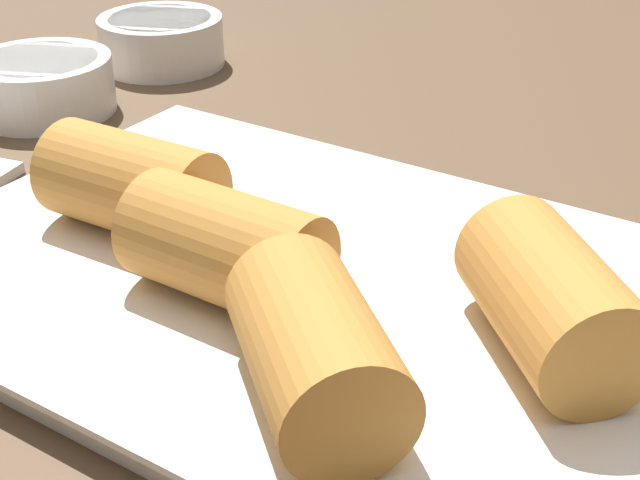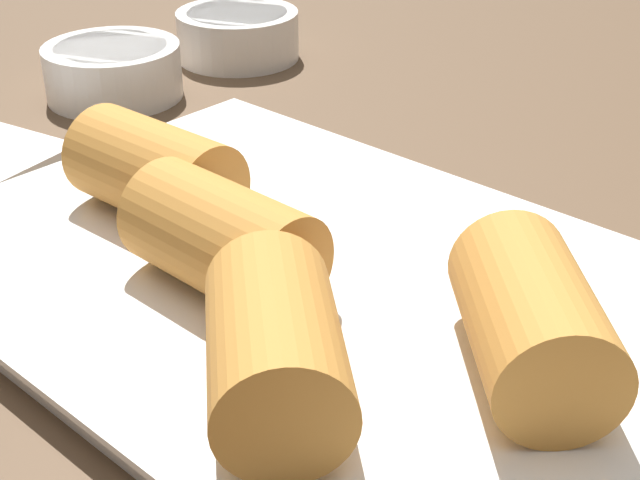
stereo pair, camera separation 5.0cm
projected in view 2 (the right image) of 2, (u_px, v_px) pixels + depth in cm
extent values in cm
cube|color=brown|center=(359.00, 307.00, 38.32)|extent=(180.00, 140.00, 2.00)
cube|color=white|center=(320.00, 296.00, 36.12)|extent=(33.55, 22.02, 1.20)
cube|color=white|center=(320.00, 281.00, 35.74)|extent=(34.89, 22.90, 0.30)
cylinder|color=#C68438|center=(223.00, 239.00, 34.01)|extent=(7.59, 4.40, 4.34)
sphere|color=#B23D2D|center=(171.00, 213.00, 35.85)|extent=(2.82, 2.82, 2.82)
cylinder|color=#C68438|center=(275.00, 348.00, 27.98)|extent=(8.55, 8.23, 4.34)
sphere|color=beige|center=(268.00, 294.00, 30.67)|extent=(2.82, 2.82, 2.82)
cylinder|color=#C68438|center=(532.00, 321.00, 29.25)|extent=(8.40, 8.43, 4.34)
sphere|color=#B23D2D|center=(511.00, 271.00, 31.96)|extent=(2.82, 2.82, 2.82)
cylinder|color=#C68438|center=(155.00, 171.00, 39.24)|extent=(7.71, 4.62, 4.34)
sphere|color=#56843D|center=(110.00, 152.00, 40.98)|extent=(2.82, 2.82, 2.82)
cylinder|color=white|center=(113.00, 71.00, 56.70)|extent=(8.65, 8.65, 3.38)
cylinder|color=beige|center=(111.00, 50.00, 56.01)|extent=(7.09, 7.09, 0.61)
cylinder|color=white|center=(238.00, 35.00, 63.47)|extent=(8.65, 8.65, 3.38)
cylinder|color=beige|center=(237.00, 16.00, 62.78)|extent=(7.09, 7.09, 0.61)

